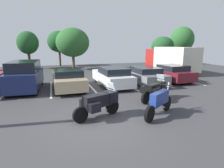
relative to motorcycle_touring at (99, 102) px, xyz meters
name	(u,v)px	position (x,y,z in m)	size (l,w,h in m)	color
ground	(99,123)	(-0.14, -0.47, -0.72)	(44.00, 44.00, 0.10)	#38383A
motorcycle_touring	(99,102)	(0.00, 0.00, 0.00)	(2.12, 1.21, 1.42)	black
motorcycle_second	(160,102)	(2.47, -0.61, -0.04)	(2.04, 1.40, 1.33)	black
motorcycle_third	(154,89)	(3.45, 1.48, -0.03)	(2.01, 1.40, 1.36)	black
parking_stripes	(51,89)	(-1.93, 5.94, -0.67)	(22.06, 4.88, 0.01)	silver
car_navy	(25,76)	(-3.49, 6.17, 0.29)	(2.06, 4.51, 1.94)	navy
car_tan	(68,79)	(-0.78, 5.56, 0.00)	(2.01, 4.43, 1.35)	tan
car_white	(112,76)	(2.41, 5.73, 0.01)	(1.91, 4.85, 1.39)	white
car_grey	(144,75)	(4.94, 5.56, -0.01)	(1.93, 4.79, 1.33)	slate
car_maroon	(170,73)	(7.62, 5.97, 0.00)	(2.11, 4.38, 1.36)	maroon
box_truck	(170,59)	(10.53, 10.19, 0.82)	(2.22, 7.05, 2.75)	#A51E19
tree_far_right	(28,43)	(-4.45, 18.20, 2.53)	(2.57, 2.57, 4.62)	#4C3823
tree_left	(73,42)	(0.71, 15.61, 2.57)	(3.90, 3.90, 4.96)	#4C3823
tree_center_left	(59,42)	(-0.67, 20.14, 2.71)	(3.15, 3.15, 4.86)	#4C3823
tree_far_left	(163,46)	(13.11, 15.79, 2.09)	(3.10, 3.10, 4.12)	#4C3823
tree_center	(182,40)	(17.70, 17.62, 3.10)	(3.58, 3.58, 5.73)	#4C3823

